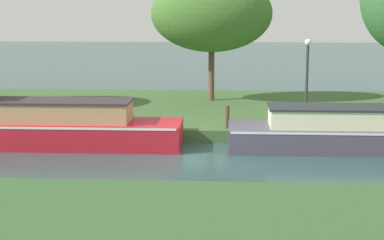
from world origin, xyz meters
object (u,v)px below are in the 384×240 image
red_barge (48,124)px  slate_narrowboat (333,131)px  mooring_post_near (227,117)px  lamp_post (307,70)px  willow_tree_centre (211,13)px

red_barge → slate_narrowboat: bearing=-0.0°
red_barge → mooring_post_near: 5.90m
lamp_post → mooring_post_near: lamp_post is taller
red_barge → mooring_post_near: red_barge is taller
red_barge → willow_tree_centre: bearing=54.8°
willow_tree_centre → lamp_post: bearing=-51.6°
lamp_post → mooring_post_near: (-2.79, -1.44, -1.46)m
red_barge → lamp_post: (8.54, 2.74, 1.51)m
willow_tree_centre → mooring_post_near: (0.70, -5.84, -3.36)m
slate_narrowboat → red_barge: bearing=180.0°
lamp_post → slate_narrowboat: bearing=-79.5°
willow_tree_centre → mooring_post_near: 6.78m
slate_narrowboat → lamp_post: size_ratio=2.17×
red_barge → slate_narrowboat: 9.05m
red_barge → slate_narrowboat: red_barge is taller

